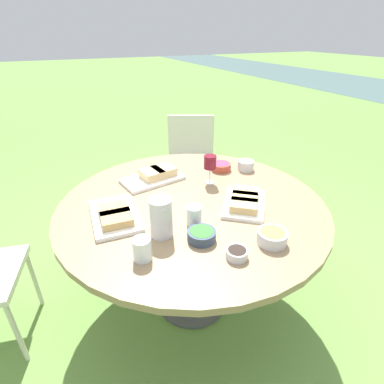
{
  "coord_description": "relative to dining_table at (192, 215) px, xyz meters",
  "views": [
    {
      "loc": [
        1.28,
        -0.59,
        1.59
      ],
      "look_at": [
        0.0,
        0.0,
        0.82
      ],
      "focal_mm": 28.0,
      "sensor_mm": 36.0,
      "label": 1
    }
  ],
  "objects": [
    {
      "name": "cup_water_near",
      "position": [
        0.34,
        -0.38,
        0.13
      ],
      "size": [
        0.08,
        0.08,
        0.1
      ],
      "color": "silver",
      "rests_on": "dining_table"
    },
    {
      "name": "platter_charcuterie",
      "position": [
        -0.34,
        -0.09,
        0.11
      ],
      "size": [
        0.27,
        0.4,
        0.07
      ],
      "color": "white",
      "rests_on": "dining_table"
    },
    {
      "name": "wine_glass",
      "position": [
        -0.16,
        0.19,
        0.22
      ],
      "size": [
        0.07,
        0.07,
        0.18
      ],
      "color": "silver",
      "rests_on": "dining_table"
    },
    {
      "name": "water_pitcher",
      "position": [
        0.21,
        -0.25,
        0.18
      ],
      "size": [
        0.11,
        0.1,
        0.19
      ],
      "color": "silver",
      "rests_on": "dining_table"
    },
    {
      "name": "cup_water_far",
      "position": [
        0.2,
        -0.08,
        0.13
      ],
      "size": [
        0.07,
        0.07,
        0.1
      ],
      "color": "silver",
      "rests_on": "dining_table"
    },
    {
      "name": "chair_near_left",
      "position": [
        -1.16,
        0.52,
        -0.15
      ],
      "size": [
        0.56,
        0.57,
        0.89
      ],
      "color": "beige",
      "rests_on": "ground_plane"
    },
    {
      "name": "dining_table",
      "position": [
        0.0,
        0.0,
        0.0
      ],
      "size": [
        1.45,
        1.45,
        0.76
      ],
      "color": "#4C4C51",
      "rests_on": "ground_plane"
    },
    {
      "name": "bowl_olives",
      "position": [
        0.49,
        -0.02,
        0.11
      ],
      "size": [
        0.09,
        0.09,
        0.04
      ],
      "color": "silver",
      "rests_on": "dining_table"
    },
    {
      "name": "ground_plane",
      "position": [
        0.0,
        0.0,
        -0.68
      ],
      "size": [
        40.0,
        40.0,
        0.0
      ],
      "primitive_type": "plane",
      "color": "#668E42"
    },
    {
      "name": "bowl_salad",
      "position": [
        0.32,
        -0.1,
        0.11
      ],
      "size": [
        0.13,
        0.13,
        0.05
      ],
      "color": "#334256",
      "rests_on": "dining_table"
    },
    {
      "name": "bowl_dip_red",
      "position": [
        -0.3,
        0.35,
        0.11
      ],
      "size": [
        0.13,
        0.13,
        0.05
      ],
      "color": "#B74733",
      "rests_on": "dining_table"
    },
    {
      "name": "platter_sandwich_side",
      "position": [
        -0.0,
        -0.42,
        0.11
      ],
      "size": [
        0.38,
        0.24,
        0.06
      ],
      "color": "white",
      "rests_on": "dining_table"
    },
    {
      "name": "bowl_dip_cream",
      "position": [
        -0.24,
        0.5,
        0.12
      ],
      "size": [
        0.11,
        0.11,
        0.07
      ],
      "color": "silver",
      "rests_on": "dining_table"
    },
    {
      "name": "bowl_fries",
      "position": [
        0.47,
        0.17,
        0.12
      ],
      "size": [
        0.13,
        0.13,
        0.06
      ],
      "color": "silver",
      "rests_on": "dining_table"
    },
    {
      "name": "platter_bread_main",
      "position": [
        0.15,
        0.23,
        0.11
      ],
      "size": [
        0.38,
        0.36,
        0.06
      ],
      "color": "white",
      "rests_on": "dining_table"
    }
  ]
}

